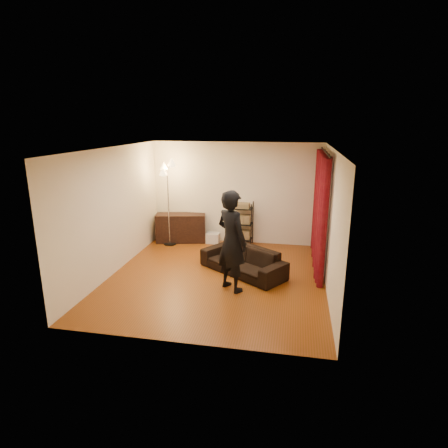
% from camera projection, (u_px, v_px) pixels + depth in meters
% --- Properties ---
extents(floor, '(5.00, 5.00, 0.00)m').
position_uv_depth(floor, '(217.00, 277.00, 7.98)').
color(floor, brown).
rests_on(floor, ground).
extents(ceiling, '(5.00, 5.00, 0.00)m').
position_uv_depth(ceiling, '(216.00, 149.00, 7.26)').
color(ceiling, white).
rests_on(ceiling, ground).
extents(wall_back, '(5.00, 0.00, 5.00)m').
position_uv_depth(wall_back, '(236.00, 193.00, 9.99)').
color(wall_back, '#F0E6C8').
rests_on(wall_back, ground).
extents(wall_front, '(5.00, 0.00, 5.00)m').
position_uv_depth(wall_front, '(179.00, 259.00, 5.26)').
color(wall_front, '#F0E6C8').
rests_on(wall_front, ground).
extents(wall_left, '(0.00, 5.00, 5.00)m').
position_uv_depth(wall_left, '(114.00, 211.00, 8.03)').
color(wall_left, '#F0E6C8').
rests_on(wall_left, ground).
extents(wall_right, '(0.00, 5.00, 5.00)m').
position_uv_depth(wall_right, '(330.00, 221.00, 7.21)').
color(wall_right, '#F0E6C8').
rests_on(wall_right, ground).
extents(curtain_rod, '(0.04, 2.65, 0.04)m').
position_uv_depth(curtain_rod, '(326.00, 152.00, 7.97)').
color(curtain_rod, black).
rests_on(curtain_rod, wall_right).
extents(curtain, '(0.22, 2.65, 2.55)m').
position_uv_depth(curtain, '(320.00, 211.00, 8.32)').
color(curtain, maroon).
rests_on(curtain, ground).
extents(sofa, '(2.05, 1.75, 0.57)m').
position_uv_depth(sofa, '(243.00, 260.00, 8.14)').
color(sofa, black).
rests_on(sofa, ground).
extents(person, '(0.87, 0.82, 1.99)m').
position_uv_depth(person, '(232.00, 241.00, 7.16)').
color(person, black).
rests_on(person, ground).
extents(media_cabinet, '(1.40, 0.76, 0.77)m').
position_uv_depth(media_cabinet, '(181.00, 228.00, 10.25)').
color(media_cabinet, black).
rests_on(media_cabinet, ground).
extents(storage_boxes, '(0.36, 0.29, 0.29)m').
position_uv_depth(storage_boxes, '(213.00, 238.00, 10.18)').
color(storage_boxes, silver).
rests_on(storage_boxes, ground).
extents(wire_shelf, '(0.57, 0.43, 1.16)m').
position_uv_depth(wire_shelf, '(242.00, 224.00, 9.94)').
color(wire_shelf, black).
rests_on(wire_shelf, ground).
extents(floor_lamp, '(0.44, 0.44, 2.22)m').
position_uv_depth(floor_lamp, '(168.00, 204.00, 9.80)').
color(floor_lamp, silver).
rests_on(floor_lamp, ground).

